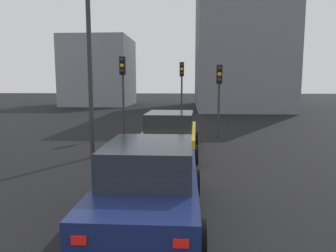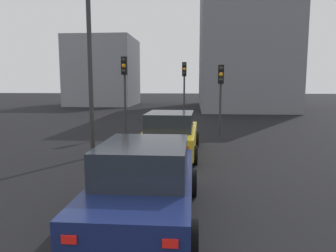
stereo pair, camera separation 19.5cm
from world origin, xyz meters
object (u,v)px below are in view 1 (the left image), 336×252
(car_navy_second, at_px, (151,183))
(street_lamp_kerbside, at_px, (88,11))
(traffic_light_near_left, at_px, (182,80))
(traffic_light_far_left, at_px, (123,79))
(traffic_light_near_right, at_px, (219,86))
(car_yellow_lead, at_px, (170,134))

(car_navy_second, height_order, street_lamp_kerbside, street_lamp_kerbside)
(street_lamp_kerbside, bearing_deg, traffic_light_near_left, -17.30)
(traffic_light_near_left, bearing_deg, traffic_light_far_left, -30.40)
(car_navy_second, xyz_separation_m, traffic_light_far_left, (10.18, 2.58, 2.11))
(traffic_light_near_right, height_order, traffic_light_far_left, traffic_light_far_left)
(traffic_light_far_left, bearing_deg, traffic_light_near_right, 87.28)
(car_yellow_lead, distance_m, traffic_light_near_left, 9.29)
(car_yellow_lead, xyz_separation_m, traffic_light_far_left, (4.25, 2.64, 2.10))
(car_yellow_lead, xyz_separation_m, traffic_light_near_left, (9.04, -0.24, 2.11))
(car_navy_second, relative_size, traffic_light_near_right, 1.31)
(car_navy_second, height_order, traffic_light_far_left, traffic_light_far_left)
(traffic_light_near_left, xyz_separation_m, street_lamp_kerbside, (-9.73, 3.03, 2.22))
(traffic_light_near_right, bearing_deg, street_lamp_kerbside, -44.38)
(street_lamp_kerbside, bearing_deg, traffic_light_far_left, -1.75)
(car_navy_second, bearing_deg, traffic_light_far_left, 14.29)
(traffic_light_far_left, height_order, street_lamp_kerbside, street_lamp_kerbside)
(traffic_light_far_left, relative_size, street_lamp_kerbside, 0.45)
(car_navy_second, distance_m, traffic_light_far_left, 10.71)
(car_navy_second, xyz_separation_m, traffic_light_near_right, (9.74, -2.21, 1.80))
(car_navy_second, distance_m, traffic_light_near_right, 10.15)
(car_navy_second, distance_m, street_lamp_kerbside, 7.34)
(car_navy_second, relative_size, traffic_light_near_left, 1.16)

